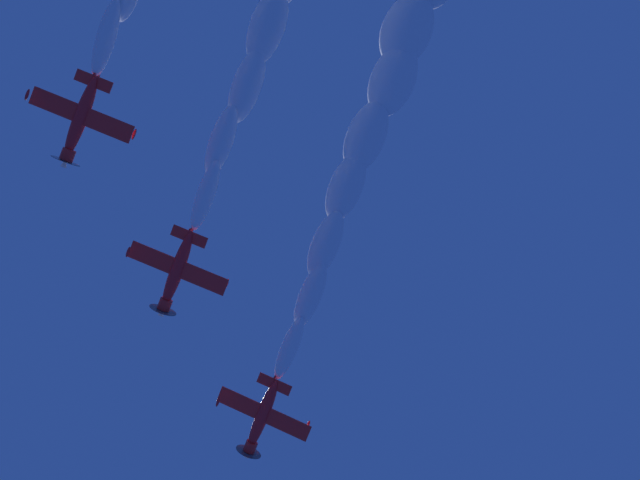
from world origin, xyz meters
name	(u,v)px	position (x,y,z in m)	size (l,w,h in m)	color
airplane_lead	(262,418)	(1.65, 1.60, 62.72)	(7.32, 7.90, 2.88)	red
airplane_left_wingman	(176,273)	(-11.31, 7.44, 61.86)	(7.30, 7.98, 2.79)	red
airplane_right_wingman	(80,120)	(-23.51, 13.39, 60.99)	(7.32, 7.98, 3.27)	red
smoke_trail_lead	(387,89)	(-24.58, -9.75, 65.68)	(36.10, 17.91, 7.01)	white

